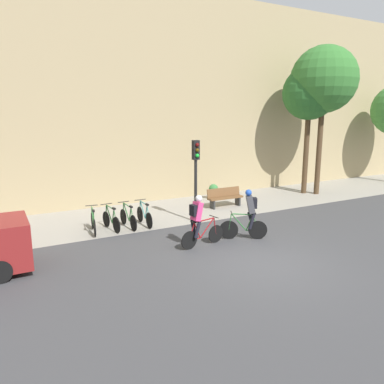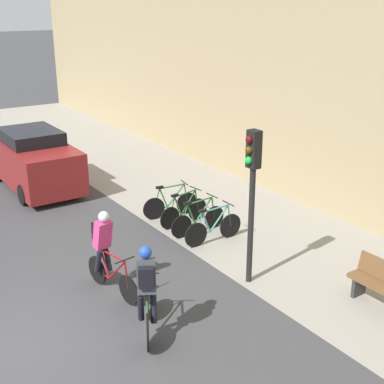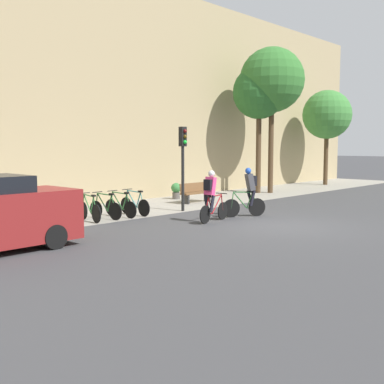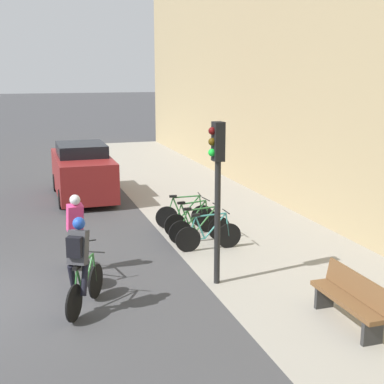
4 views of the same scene
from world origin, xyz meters
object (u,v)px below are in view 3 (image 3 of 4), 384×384
parked_bike_0 (90,210)px  potted_plant (176,190)px  cyclist_grey (249,191)px  parked_bike_1 (106,208)px  parked_bike_3 (135,205)px  parked_bike_2 (121,206)px  cyclist_pink (211,194)px  traffic_light_pole (183,153)px  bench (196,192)px

parked_bike_0 → potted_plant: 7.31m
cyclist_grey → parked_bike_1: (-3.89, 3.30, -0.57)m
cyclist_grey → parked_bike_0: (-4.56, 3.30, -0.56)m
cyclist_grey → parked_bike_3: 4.21m
cyclist_grey → parked_bike_2: size_ratio=1.07×
parked_bike_0 → cyclist_grey: bearing=-35.9°
potted_plant → parked_bike_3: bearing=-151.1°
cyclist_pink → parked_bike_2: bearing=112.3°
cyclist_grey → parked_bike_3: bearing=127.8°
cyclist_pink → cyclist_grey: 1.93m
traffic_light_pole → potted_plant: bearing=48.7°
cyclist_grey → parked_bike_1: size_ratio=1.13×
cyclist_pink → bench: cyclist_pink is taller
parked_bike_1 → traffic_light_pole: traffic_light_pole is taller
cyclist_grey → potted_plant: size_ratio=2.27×
parked_bike_1 → potted_plant: bearing=23.4°
cyclist_grey → parked_bike_0: cyclist_grey is taller
cyclist_grey → cyclist_pink: bearing=176.3°
parked_bike_3 → parked_bike_0: bearing=180.0°
parked_bike_2 → parked_bike_1: bearing=179.9°
parked_bike_3 → traffic_light_pole: bearing=-15.1°
traffic_light_pole → bench: (2.41, 1.53, -1.82)m
parked_bike_1 → parked_bike_2: bearing=-0.1°
parked_bike_1 → traffic_light_pole: 3.88m
bench → parked_bike_1: bearing=-170.2°
cyclist_pink → parked_bike_0: 4.17m
cyclist_grey → traffic_light_pole: 3.12m
cyclist_pink → potted_plant: size_ratio=2.24×
cyclist_pink → parked_bike_0: cyclist_pink is taller
cyclist_grey → parked_bike_3: (-2.56, 3.30, -0.56)m
cyclist_pink → traffic_light_pole: (1.37, 2.64, 1.35)m
parked_bike_2 → bench: 5.17m
parked_bike_0 → parked_bike_3: size_ratio=0.96×
traffic_light_pole → parked_bike_0: bearing=172.3°
cyclist_grey → traffic_light_pole: traffic_light_pole is taller
potted_plant → bench: bearing=-103.4°
cyclist_grey → potted_plant: cyclist_grey is taller
potted_plant → cyclist_pink: bearing=-125.6°
parked_bike_3 → bench: (4.41, 0.99, 0.09)m
parked_bike_3 → cyclist_pink: bearing=-78.7°
cyclist_pink → cyclist_grey: size_ratio=0.99×
cyclist_pink → traffic_light_pole: traffic_light_pole is taller
parked_bike_2 → parked_bike_0: bearing=179.9°
parked_bike_3 → traffic_light_pole: size_ratio=0.50×
parked_bike_3 → bench: parked_bike_3 is taller
parked_bike_0 → parked_bike_1: parked_bike_0 is taller
bench → cyclist_pink: bearing=-132.2°
parked_bike_1 → traffic_light_pole: bearing=-9.2°
parked_bike_0 → traffic_light_pole: (4.00, -0.54, 1.91)m
traffic_light_pole → cyclist_pink: bearing=-117.4°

